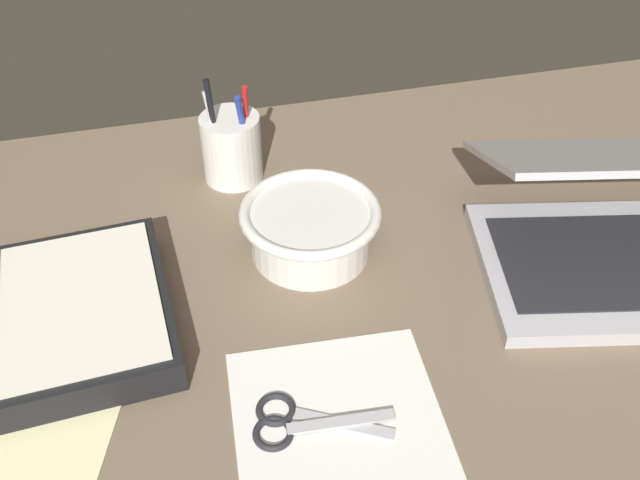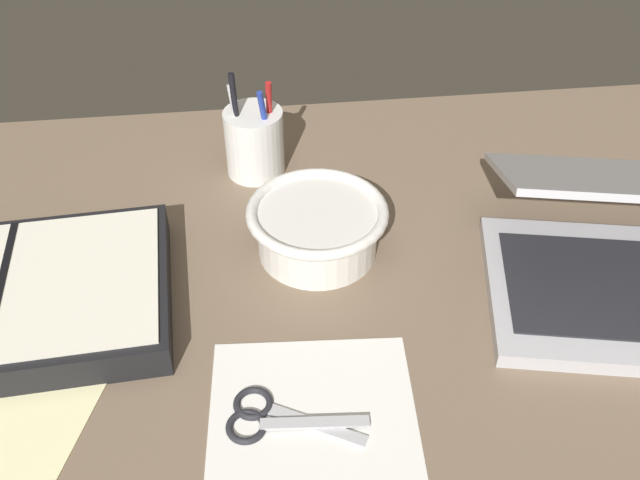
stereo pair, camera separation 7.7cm
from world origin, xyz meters
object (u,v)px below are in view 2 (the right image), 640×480
(pen_cup, at_px, (254,142))
(scissors, at_px, (266,417))
(laptop, at_px, (633,254))
(bowl, at_px, (317,227))
(planner, at_px, (6,300))

(pen_cup, relative_size, scissors, 1.10)
(laptop, height_order, bowl, laptop)
(pen_cup, distance_m, planner, 0.37)
(laptop, relative_size, planner, 1.00)
(bowl, bearing_deg, scissors, -107.88)
(scissors, bearing_deg, laptop, 34.62)
(laptop, bearing_deg, planner, -170.98)
(pen_cup, xyz_separation_m, planner, (-0.28, -0.24, -0.03))
(pen_cup, height_order, planner, pen_cup)
(laptop, height_order, planner, laptop)
(bowl, bearing_deg, pen_cup, 110.19)
(laptop, bearing_deg, pen_cup, 157.56)
(pen_cup, bearing_deg, bowl, -69.81)
(bowl, distance_m, pen_cup, 0.19)
(bowl, height_order, pen_cup, pen_cup)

